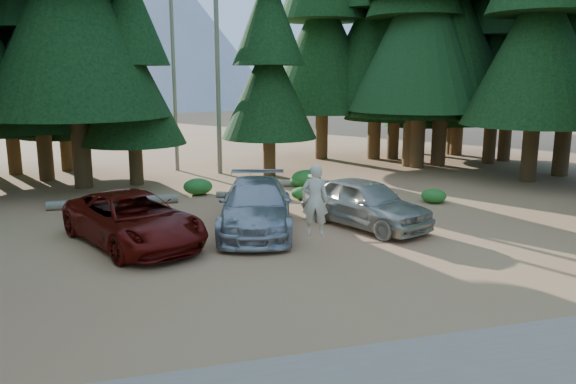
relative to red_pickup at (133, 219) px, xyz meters
name	(u,v)px	position (x,y,z in m)	size (l,w,h in m)	color
ground	(278,265)	(3.58, -2.98, -0.76)	(160.00, 160.00, 0.00)	#AD6A49
forest_belt_north	(203,172)	(3.58, 12.02, -0.76)	(36.00, 7.00, 22.00)	black
snag_front	(217,52)	(4.38, 11.52, 5.24)	(0.24, 0.24, 12.00)	#716B5A
snag_back	(174,73)	(2.38, 13.02, 4.24)	(0.20, 0.20, 10.00)	#716B5A
mountain_peak	(129,28)	(0.99, 85.25, 11.95)	(48.00, 50.00, 28.00)	#96979E
red_pickup	(133,219)	(0.00, 0.00, 0.00)	(2.51, 5.45, 1.51)	#5D0C08
silver_minivan_center	(256,206)	(3.78, 0.48, 0.04)	(2.23, 5.49, 1.59)	#AAACB2
silver_minivan_right	(365,203)	(7.32, 0.00, 0.04)	(1.88, 4.68, 1.59)	#B2AE9E
frisbee_player	(315,200)	(4.75, -2.51, 0.82)	(0.83, 0.67, 1.96)	beige
log_left	(114,202)	(-0.66, 5.23, -0.59)	(0.34, 0.34, 4.77)	#716B5A
log_mid	(253,196)	(4.67, 5.08, -0.63)	(0.25, 0.25, 3.02)	#716B5A
log_right	(317,183)	(7.96, 6.77, -0.61)	(0.30, 0.30, 4.65)	#716B5A
shrub_far_left	(101,205)	(-1.07, 4.19, -0.43)	(1.18, 1.18, 0.65)	#1B5B1C
shrub_left	(78,211)	(-1.84, 3.95, -0.55)	(0.74, 0.74, 0.41)	#1B5B1C
shrub_center_left	(198,186)	(2.67, 6.59, -0.43)	(1.21, 1.21, 0.66)	#1B5B1C
shrub_center_right	(300,181)	(7.27, 7.02, -0.50)	(0.93, 0.93, 0.51)	#1B5B1C
shrub_right	(302,193)	(6.57, 4.50, -0.51)	(0.89, 0.89, 0.49)	#1B5B1C
shrub_far_right	(306,178)	(7.56, 7.02, -0.39)	(1.33, 1.33, 0.73)	#1B5B1C
shrub_edge_east	(434,196)	(11.34, 2.52, -0.49)	(0.97, 0.97, 0.53)	#1B5B1C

